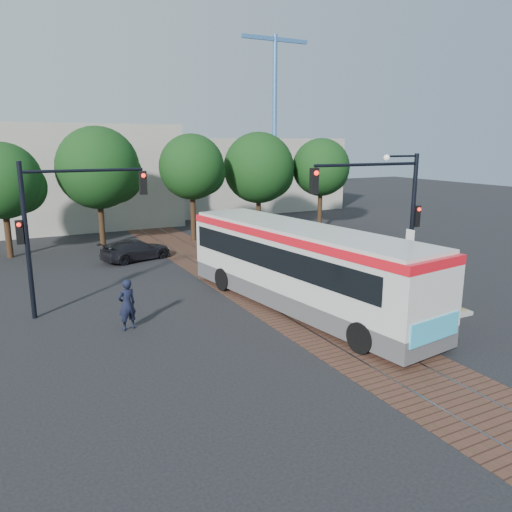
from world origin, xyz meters
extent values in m
plane|color=black|center=(0.00, 0.00, 0.00)|extent=(120.00, 120.00, 0.00)
cube|color=#512E25|center=(0.00, 4.00, 0.01)|extent=(3.60, 40.00, 0.01)
cube|color=slate|center=(-0.75, 4.00, 0.01)|extent=(0.06, 40.00, 0.01)
cube|color=slate|center=(0.75, 4.00, 0.01)|extent=(0.06, 40.00, 0.01)
cylinder|color=#382314|center=(-10.00, 16.00, 1.43)|extent=(0.36, 0.36, 2.86)
sphere|color=#103311|center=(-10.00, 16.00, 4.51)|extent=(4.40, 4.40, 4.40)
cylinder|color=#382314|center=(-4.50, 16.80, 1.56)|extent=(0.36, 0.36, 3.12)
sphere|color=#103311|center=(-4.50, 16.80, 5.07)|extent=(5.20, 5.20, 5.20)
cylinder|color=#382314|center=(1.50, 16.00, 1.69)|extent=(0.36, 0.36, 3.39)
sphere|color=#103311|center=(1.50, 16.00, 5.04)|extent=(4.40, 4.40, 4.40)
cylinder|color=#382314|center=(7.00, 16.80, 1.43)|extent=(0.36, 0.36, 2.86)
sphere|color=#103311|center=(7.00, 16.80, 4.81)|extent=(5.20, 5.20, 5.20)
cylinder|color=#382314|center=(12.00, 16.00, 1.56)|extent=(0.36, 0.36, 3.12)
sphere|color=#103311|center=(12.00, 16.00, 4.77)|extent=(4.40, 4.40, 4.40)
cube|color=#ADA899|center=(-8.00, 28.00, 4.00)|extent=(22.00, 12.00, 8.00)
cube|color=#ADA899|center=(12.00, 30.00, 3.50)|extent=(18.00, 10.00, 7.00)
cylinder|color=#3F72B2|center=(18.00, 34.00, 9.00)|extent=(0.50, 0.50, 18.00)
cube|color=#3F72B2|center=(18.00, 34.00, 17.50)|extent=(8.00, 0.40, 0.40)
cube|color=#4A4A4D|center=(0.27, 0.23, 0.58)|extent=(4.28, 12.87, 0.74)
cube|color=silver|center=(0.27, 0.23, 1.95)|extent=(4.30, 12.88, 2.00)
cube|color=black|center=(0.22, 0.55, 2.26)|extent=(4.20, 11.63, 0.95)
cube|color=red|center=(0.27, 0.23, 3.11)|extent=(4.34, 12.88, 0.32)
cube|color=silver|center=(0.27, 0.23, 3.32)|extent=(4.16, 12.45, 0.15)
cube|color=black|center=(1.08, -5.87, 2.37)|extent=(1.69, 0.35, 0.95)
cube|color=#34A9D3|center=(1.10, -6.05, 1.11)|extent=(2.30, 0.37, 0.74)
cube|color=orange|center=(1.76, -0.63, 1.32)|extent=(0.69, 4.71, 1.16)
cylinder|color=black|center=(-0.34, -4.42, 0.53)|extent=(0.50, 1.09, 1.05)
cylinder|color=black|center=(2.06, -4.10, 0.53)|extent=(0.50, 1.09, 1.05)
cylinder|color=black|center=(-1.46, 4.04, 0.53)|extent=(0.50, 1.09, 1.05)
cylinder|color=black|center=(0.94, 4.36, 0.53)|extent=(0.50, 1.09, 1.05)
cube|color=gray|center=(4.80, -1.00, 0.07)|extent=(2.20, 5.20, 0.15)
cube|color=olive|center=(4.80, -1.00, 0.19)|extent=(1.90, 4.80, 0.08)
sphere|color=#1E4719|center=(4.40, -2.60, 0.58)|extent=(0.70, 0.70, 0.70)
sphere|color=#1E4719|center=(5.10, -1.20, 0.68)|extent=(0.90, 0.90, 0.90)
sphere|color=#1E4719|center=(4.60, 0.40, 0.63)|extent=(0.80, 0.80, 0.80)
sphere|color=#1E4719|center=(5.30, 0.90, 0.53)|extent=(0.60, 0.60, 0.60)
cylinder|color=black|center=(5.10, -0.80, 3.21)|extent=(0.18, 0.18, 6.00)
cylinder|color=black|center=(2.60, -0.80, 5.81)|extent=(5.00, 0.12, 0.12)
cube|color=black|center=(0.10, -0.80, 5.26)|extent=(0.28, 0.22, 0.95)
sphere|color=#FF190C|center=(0.10, -0.94, 5.56)|extent=(0.18, 0.18, 0.18)
cube|color=black|center=(5.32, -0.80, 3.61)|extent=(0.26, 0.20, 0.90)
sphere|color=#FF190C|center=(5.32, -0.93, 3.92)|extent=(0.16, 0.16, 0.16)
cube|color=white|center=(4.92, -0.92, 2.81)|extent=(0.04, 0.45, 0.55)
cube|color=yellow|center=(4.92, -0.92, 2.17)|extent=(0.04, 0.45, 0.45)
cylinder|color=black|center=(4.30, -0.80, 6.12)|extent=(1.60, 0.08, 0.08)
sphere|color=silver|center=(3.50, -0.80, 6.06)|extent=(0.24, 0.24, 0.24)
cylinder|color=black|center=(-9.50, 4.00, 3.00)|extent=(0.18, 0.18, 6.00)
cylinder|color=black|center=(-7.25, 4.00, 5.60)|extent=(4.50, 0.12, 0.12)
cube|color=black|center=(-5.00, 4.00, 5.05)|extent=(0.28, 0.22, 0.95)
sphere|color=#FF190C|center=(-5.00, 3.86, 5.35)|extent=(0.18, 0.18, 0.18)
cube|color=black|center=(-9.72, 4.00, 3.40)|extent=(0.26, 0.20, 0.90)
sphere|color=#FF190C|center=(-9.72, 3.87, 3.70)|extent=(0.16, 0.16, 0.16)
imported|color=black|center=(-6.56, 1.13, 0.94)|extent=(0.78, 0.61, 1.89)
imported|color=black|center=(-3.54, 11.88, 0.60)|extent=(4.42, 2.76, 1.20)
camera|label=1|loc=(-10.28, -16.23, 6.66)|focal=35.00mm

